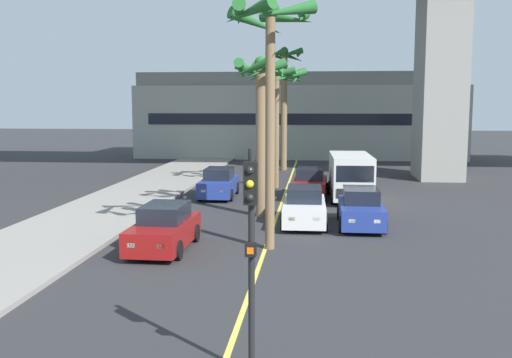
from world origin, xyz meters
TOP-DOWN VIEW (x-y plane):
  - sidewalk_left at (-8.00, 16.00)m, footprint 4.80×80.00m
  - lane_stripe_center at (0.00, 24.00)m, footprint 0.14×56.00m
  - pier_building_backdrop at (0.00, 53.17)m, footprint 29.80×8.04m
  - car_queue_front at (3.55, 21.24)m, footprint 1.85×4.11m
  - car_queue_second at (1.40, 28.51)m, footprint 1.96×4.16m
  - car_queue_third at (-3.47, 28.11)m, footprint 1.88×4.12m
  - car_queue_fourth at (1.25, 21.41)m, footprint 1.88×4.12m
  - car_queue_fifth at (-3.45, 16.68)m, footprint 1.89×4.13m
  - delivery_van at (3.50, 27.96)m, footprint 2.25×5.29m
  - traffic_light_median_near at (0.58, 7.58)m, footprint 0.24×0.37m
  - palm_tree_near_median at (0.14, 17.13)m, footprint 3.20×3.29m
  - palm_tree_mid_median at (-0.68, 32.01)m, footprint 3.73×3.73m
  - palm_tree_far_median at (-0.76, 41.41)m, footprint 3.08×3.20m
  - palm_tree_farthest_median at (-0.71, 23.02)m, footprint 2.51×2.70m

SIDE VIEW (x-z plane):
  - lane_stripe_center at x=0.00m, z-range 0.00..0.01m
  - sidewalk_left at x=-8.00m, z-range 0.00..0.15m
  - car_queue_front at x=3.55m, z-range -0.06..1.50m
  - car_queue_second at x=1.40m, z-range -0.06..1.50m
  - car_queue_third at x=-3.47m, z-range -0.06..1.50m
  - car_queue_fourth at x=1.25m, z-range -0.06..1.50m
  - car_queue_fifth at x=-3.45m, z-range -0.06..1.50m
  - delivery_van at x=3.50m, z-range 0.11..2.47m
  - traffic_light_median_near at x=0.58m, z-range 0.61..4.81m
  - pier_building_backdrop at x=0.00m, z-range -0.06..7.73m
  - palm_tree_farthest_median at x=-0.71m, z-range 1.65..8.68m
  - palm_tree_mid_median at x=-0.68m, z-range 2.48..9.64m
  - palm_tree_far_median at x=-0.76m, z-range 2.17..11.30m
  - palm_tree_near_median at x=0.14m, z-range 2.73..11.10m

